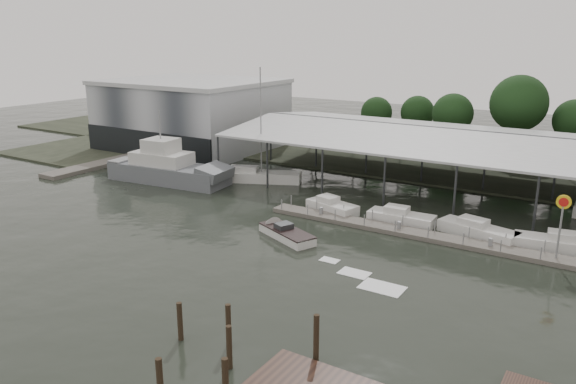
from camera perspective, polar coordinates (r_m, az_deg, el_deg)
The scene contains 17 objects.
ground at distance 50.38m, azimuth -8.21°, elevation -4.49°, with size 200.00×200.00×0.00m, color black.
land_strip_far at distance 85.43m, azimuth 10.28°, elevation 3.94°, with size 140.00×30.00×0.30m.
land_strip_west at distance 98.27m, azimuth -14.82°, elevation 5.21°, with size 20.00×40.00×0.30m.
storage_warehouse at distance 89.09m, azimuth -9.72°, elevation 7.84°, with size 24.50×20.50×10.50m.
covered_boat_shed at distance 66.20m, azimuth 19.62°, elevation 5.16°, with size 58.24×24.00×6.96m.
trawler_dock at distance 80.53m, azimuth -18.18°, elevation 2.78°, with size 3.00×18.00×0.50m.
floating_dock at distance 51.39m, azimuth 12.21°, elevation -4.04°, with size 28.00×2.00×1.40m.
shell_fuel_sign at distance 47.82m, azimuth 26.06°, elevation -2.15°, with size 1.10×0.18×5.55m.
grey_trawler at distance 69.08m, azimuth -11.98°, elevation 2.29°, with size 16.01×6.22×8.84m.
white_sailboat at distance 68.16m, azimuth -3.29°, elevation 1.63°, with size 10.68×6.76×13.81m.
speedboat_underway at distance 49.75m, azimuth -0.48°, elevation -4.10°, with size 16.85×8.49×2.00m.
moored_cruiser_0 at distance 56.40m, azimuth 4.46°, elevation -1.48°, with size 5.75×3.50×1.70m.
moored_cruiser_1 at distance 53.97m, azimuth 11.37°, elevation -2.56°, with size 6.27×2.44×1.70m.
moored_cruiser_2 at distance 52.32m, azimuth 18.68°, elevation -3.70°, with size 7.31×3.87×1.70m.
moored_cruiser_3 at distance 51.68m, azimuth 27.06°, elevation -4.89°, with size 9.58×3.59×1.70m.
mooring_pilings at distance 30.88m, azimuth -6.40°, elevation -16.14°, with size 8.18×7.95×3.62m.
horizon_tree_line at distance 84.77m, azimuth 26.69°, elevation 6.65°, with size 65.76×10.16×11.84m.
Camera 1 is at (30.99, -35.72, 17.39)m, focal length 35.00 mm.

